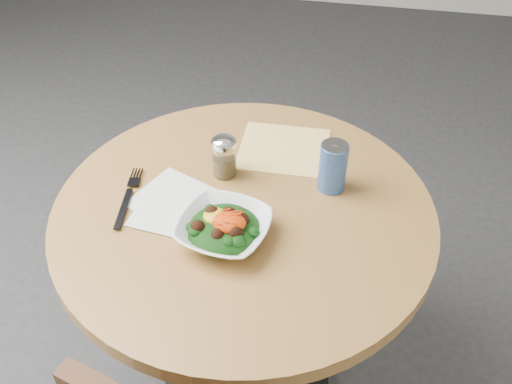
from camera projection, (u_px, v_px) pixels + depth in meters
ground at (247, 377)px, 1.83m from camera, size 6.00×6.00×0.00m
table at (245, 263)px, 1.47m from camera, size 0.90×0.90×0.75m
cloth_napkin at (284, 149)px, 1.51m from camera, size 0.23×0.22×0.00m
paper_napkins at (173, 204)px, 1.34m from camera, size 0.22×0.24×0.00m
salad_bowl at (224, 228)px, 1.25m from camera, size 0.23×0.23×0.07m
fork at (129, 195)px, 1.36m from camera, size 0.05×0.22×0.00m
spice_shaker at (224, 156)px, 1.39m from camera, size 0.06×0.06×0.11m
beverage_can at (333, 167)px, 1.35m from camera, size 0.07×0.07×0.13m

